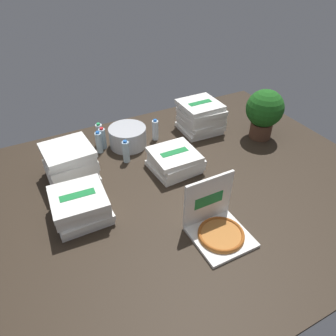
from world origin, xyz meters
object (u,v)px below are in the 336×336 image
(open_pizza_box, at_px, (217,225))
(potted_plant, at_px, (264,111))
(ice_bucket, at_px, (128,137))
(water_bottle_0, at_px, (99,142))
(pizza_stack_center_far, at_px, (201,117))
(water_bottle_3, at_px, (126,152))
(water_bottle_4, at_px, (155,130))
(water_bottle_1, at_px, (103,138))
(pizza_stack_right_mid, at_px, (175,161))
(water_bottle_2, at_px, (100,134))
(pizza_stack_center_near, at_px, (70,163))
(pizza_stack_right_near, at_px, (80,206))

(open_pizza_box, height_order, potted_plant, potted_plant)
(ice_bucket, bearing_deg, water_bottle_0, 176.63)
(open_pizza_box, xyz_separation_m, pizza_stack_center_far, (0.60, 1.15, 0.07))
(water_bottle_3, bearing_deg, ice_bucket, 64.72)
(water_bottle_4, relative_size, potted_plant, 0.44)
(water_bottle_1, relative_size, potted_plant, 0.44)
(water_bottle_3, relative_size, water_bottle_4, 1.00)
(pizza_stack_right_mid, height_order, water_bottle_3, water_bottle_3)
(ice_bucket, distance_m, water_bottle_2, 0.25)
(pizza_stack_center_far, relative_size, water_bottle_3, 1.90)
(pizza_stack_center_near, relative_size, water_bottle_3, 1.83)
(ice_bucket, distance_m, water_bottle_4, 0.26)
(pizza_stack_right_mid, bearing_deg, water_bottle_3, 137.55)
(pizza_stack_center_far, bearing_deg, potted_plant, -40.30)
(open_pizza_box, distance_m, water_bottle_1, 1.32)
(water_bottle_0, bearing_deg, water_bottle_3, -57.44)
(open_pizza_box, height_order, pizza_stack_center_far, open_pizza_box)
(pizza_stack_right_near, relative_size, water_bottle_1, 1.91)
(pizza_stack_right_mid, relative_size, water_bottle_3, 1.88)
(ice_bucket, bearing_deg, pizza_stack_right_mid, -68.28)
(pizza_stack_center_near, xyz_separation_m, pizza_stack_right_mid, (0.75, -0.26, -0.06))
(pizza_stack_center_near, bearing_deg, water_bottle_3, 1.80)
(open_pizza_box, xyz_separation_m, water_bottle_2, (-0.31, 1.37, 0.02))
(pizza_stack_center_far, xyz_separation_m, potted_plant, (0.42, -0.36, 0.12))
(pizza_stack_center_far, distance_m, water_bottle_0, 0.96)
(potted_plant, bearing_deg, pizza_stack_right_mid, -175.60)
(pizza_stack_right_mid, bearing_deg, water_bottle_2, 122.01)
(pizza_stack_center_far, bearing_deg, pizza_stack_right_mid, -139.62)
(pizza_stack_right_mid, distance_m, water_bottle_3, 0.41)
(pizza_stack_right_near, distance_m, ice_bucket, 0.91)
(water_bottle_1, bearing_deg, pizza_stack_right_mid, -54.12)
(ice_bucket, xyz_separation_m, water_bottle_4, (0.26, -0.02, 0.01))
(water_bottle_2, bearing_deg, pizza_stack_center_far, -13.27)
(water_bottle_1, relative_size, water_bottle_4, 1.00)
(water_bottle_0, bearing_deg, open_pizza_box, -73.66)
(ice_bucket, height_order, water_bottle_2, water_bottle_2)
(water_bottle_1, bearing_deg, potted_plant, -20.07)
(pizza_stack_right_near, relative_size, water_bottle_2, 1.91)
(ice_bucket, distance_m, water_bottle_3, 0.24)
(water_bottle_3, bearing_deg, pizza_stack_right_mid, -42.45)
(potted_plant, bearing_deg, water_bottle_2, 156.72)
(pizza_stack_center_far, bearing_deg, water_bottle_0, 175.15)
(water_bottle_2, height_order, potted_plant, potted_plant)
(potted_plant, bearing_deg, water_bottle_3, 170.56)
(water_bottle_4, bearing_deg, ice_bucket, 175.87)
(open_pizza_box, relative_size, water_bottle_1, 1.83)
(pizza_stack_center_near, bearing_deg, pizza_stack_right_near, -96.82)
(water_bottle_4, bearing_deg, water_bottle_3, -150.88)
(water_bottle_4, bearing_deg, pizza_stack_right_mid, -97.18)
(pizza_stack_center_far, distance_m, potted_plant, 0.57)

